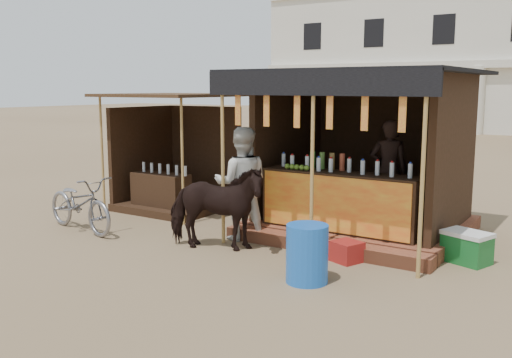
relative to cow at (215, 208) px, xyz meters
name	(u,v)px	position (x,y,z in m)	size (l,w,h in m)	color
ground	(192,275)	(0.46, -1.15, -0.67)	(120.00, 120.00, 0.00)	#846B4C
main_stall	(362,175)	(1.48, 2.21, 0.36)	(3.60, 3.61, 2.78)	#994F32
secondary_stall	(172,167)	(-2.71, 2.09, 0.18)	(2.40, 2.40, 2.38)	#331D12
cow	(215,208)	(0.00, 0.00, 0.00)	(0.72, 1.59, 1.34)	black
motorbike	(80,203)	(-2.71, -0.34, -0.18)	(0.66, 1.88, 0.99)	gray
bystander	(242,184)	(-0.03, 0.76, 0.26)	(0.91, 0.71, 1.87)	silver
blue_barrel	(307,254)	(1.89, -0.54, -0.29)	(0.55, 0.55, 0.77)	blue
red_crate	(347,252)	(1.96, 0.56, -0.52)	(0.39, 0.37, 0.30)	maroon
cooler	(467,247)	(3.43, 1.45, -0.44)	(0.75, 0.63, 0.46)	#166729
background_building	(494,61)	(-1.54, 28.80, 3.31)	(26.00, 7.45, 8.18)	silver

